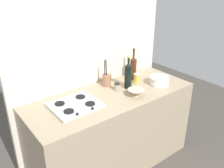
{
  "coord_description": "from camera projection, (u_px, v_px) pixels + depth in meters",
  "views": [
    {
      "loc": [
        -1.37,
        -1.77,
        2.04
      ],
      "look_at": [
        0.0,
        0.0,
        1.02
      ],
      "focal_mm": 39.0,
      "sensor_mm": 36.0,
      "label": 1
    }
  ],
  "objects": [
    {
      "name": "condiment_jar_rear",
      "position": [
        117.0,
        87.0,
        2.59
      ],
      "size": [
        0.06,
        0.06,
        0.08
      ],
      "color": "#9E998C",
      "rests_on": "counter_block"
    },
    {
      "name": "ground_plane",
      "position": [
        112.0,
        162.0,
        2.89
      ],
      "size": [
        6.0,
        6.0,
        0.0
      ],
      "primitive_type": "plane",
      "color": "#47423D",
      "rests_on": "ground"
    },
    {
      "name": "utensil_crock",
      "position": [
        107.0,
        80.0,
        2.68
      ],
      "size": [
        0.09,
        0.09,
        0.31
      ],
      "color": "#996B4C",
      "rests_on": "counter_block"
    },
    {
      "name": "condiment_jar_front",
      "position": [
        137.0,
        78.0,
        2.77
      ],
      "size": [
        0.07,
        0.07,
        0.11
      ],
      "color": "gold",
      "rests_on": "counter_block"
    },
    {
      "name": "mixing_bowl",
      "position": [
        136.0,
        92.0,
        2.47
      ],
      "size": [
        0.17,
        0.17,
        0.07
      ],
      "color": "beige",
      "rests_on": "counter_block"
    },
    {
      "name": "wine_bottle_mid_left",
      "position": [
        128.0,
        76.0,
        2.6
      ],
      "size": [
        0.08,
        0.08,
        0.36
      ],
      "color": "black",
      "rests_on": "counter_block"
    },
    {
      "name": "wine_bottle_leftmost",
      "position": [
        133.0,
        68.0,
        2.84
      ],
      "size": [
        0.07,
        0.07,
        0.37
      ],
      "color": "#472314",
      "rests_on": "counter_block"
    },
    {
      "name": "backsplash_panel",
      "position": [
        91.0,
        65.0,
        2.7
      ],
      "size": [
        1.9,
        0.06,
        2.22
      ],
      "primitive_type": "cube",
      "color": "beige",
      "rests_on": "ground"
    },
    {
      "name": "plate_stack",
      "position": [
        159.0,
        80.0,
        2.73
      ],
      "size": [
        0.22,
        0.23,
        0.09
      ],
      "color": "white",
      "rests_on": "counter_block"
    },
    {
      "name": "counter_block",
      "position": [
        112.0,
        131.0,
        2.7
      ],
      "size": [
        1.8,
        0.7,
        0.9
      ],
      "primitive_type": "cube",
      "color": "tan",
      "rests_on": "ground"
    },
    {
      "name": "stovetop_hob",
      "position": [
        75.0,
        105.0,
        2.28
      ],
      "size": [
        0.45,
        0.39,
        0.04
      ],
      "color": "#B2B2B7",
      "rests_on": "counter_block"
    }
  ]
}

